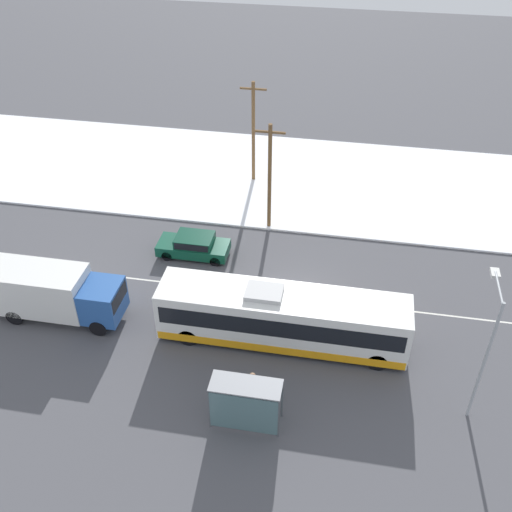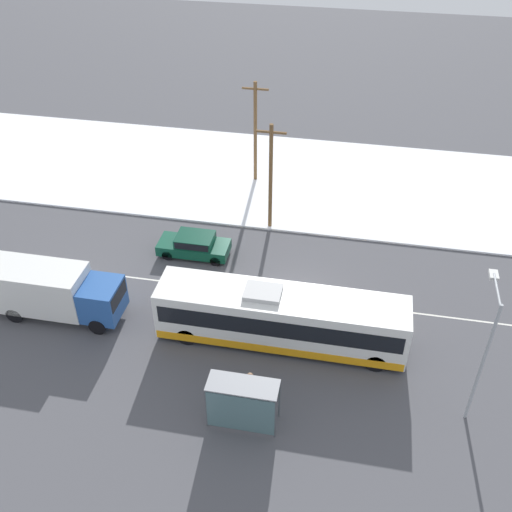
% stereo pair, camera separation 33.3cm
% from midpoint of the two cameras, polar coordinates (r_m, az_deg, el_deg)
% --- Properties ---
extents(ground_plane, '(120.00, 120.00, 0.00)m').
position_cam_midpoint_polar(ground_plane, '(33.34, 3.56, -3.99)').
color(ground_plane, '#4C4C51').
extents(snow_lot, '(80.00, 13.33, 0.12)m').
position_cam_midpoint_polar(snow_lot, '(43.86, 5.76, 7.06)').
color(snow_lot, white).
rests_on(snow_lot, ground_plane).
extents(lane_marking_center, '(60.00, 0.12, 0.00)m').
position_cam_midpoint_polar(lane_marking_center, '(33.34, 3.56, -3.99)').
color(lane_marking_center, silver).
rests_on(lane_marking_center, ground_plane).
extents(city_bus, '(12.39, 2.57, 3.16)m').
position_cam_midpoint_polar(city_bus, '(29.85, 2.20, -5.85)').
color(city_bus, white).
rests_on(city_bus, ground_plane).
extents(box_truck, '(7.15, 2.30, 2.90)m').
position_cam_midpoint_polar(box_truck, '(33.00, -19.16, -3.22)').
color(box_truck, silver).
rests_on(box_truck, ground_plane).
extents(sedan_car, '(4.26, 1.80, 1.39)m').
position_cam_midpoint_polar(sedan_car, '(36.12, -6.20, 1.08)').
color(sedan_car, '#0F4733').
rests_on(sedan_car, ground_plane).
extents(pedestrian_at_stop, '(0.62, 0.28, 1.73)m').
position_cam_midpoint_polar(pedestrian_at_stop, '(27.50, -0.69, -12.07)').
color(pedestrian_at_stop, '#23232D').
rests_on(pedestrian_at_stop, ground_plane).
extents(bus_shelter, '(3.07, 1.20, 2.40)m').
position_cam_midpoint_polar(bus_shelter, '(26.07, -1.46, -13.65)').
color(bus_shelter, gray).
rests_on(bus_shelter, ground_plane).
extents(streetlamp, '(0.36, 2.48, 6.68)m').
position_cam_midpoint_polar(streetlamp, '(26.60, 20.86, -7.37)').
color(streetlamp, '#9EA3A8').
rests_on(streetlamp, ground_plane).
extents(utility_pole_roadside, '(1.80, 0.24, 7.17)m').
position_cam_midpoint_polar(utility_pole_roadside, '(36.84, 1.05, 7.64)').
color(utility_pole_roadside, brown).
rests_on(utility_pole_roadside, ground_plane).
extents(utility_pole_snowlot, '(1.80, 0.24, 7.40)m').
position_cam_midpoint_polar(utility_pole_snowlot, '(42.16, -0.48, 11.81)').
color(utility_pole_snowlot, brown).
rests_on(utility_pole_snowlot, ground_plane).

